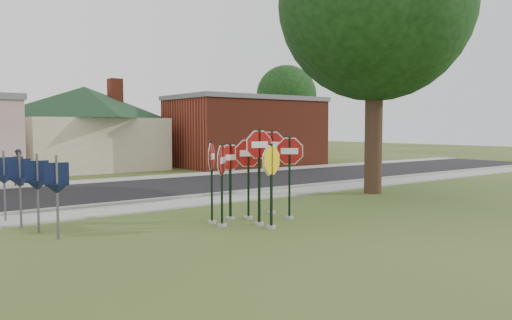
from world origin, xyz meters
TOP-DOWN VIEW (x-y plane):
  - ground at (0.00, 0.00)m, footprint 120.00×120.00m
  - sidewalk_near at (0.00, 5.50)m, footprint 60.00×1.60m
  - road at (0.00, 10.00)m, footprint 60.00×7.00m
  - sidewalk_far at (0.00, 14.30)m, footprint 60.00×1.60m
  - curb at (0.00, 6.50)m, footprint 60.00×0.20m
  - stop_sign_center at (-0.15, 1.00)m, footprint 1.05×0.24m
  - stop_sign_yellow at (-0.17, 0.44)m, footprint 1.05×0.37m
  - stop_sign_left at (-1.06, 1.44)m, footprint 0.82×0.77m
  - stop_sign_right at (1.10, 1.20)m, footprint 0.77×0.79m
  - stop_sign_back_right at (0.15, 1.91)m, footprint 1.01×0.48m
  - stop_sign_back_left at (-0.31, 2.16)m, footprint 1.02×0.24m
  - stop_sign_far_right at (1.23, 2.17)m, footprint 0.89×0.70m
  - stop_sign_far_left at (-1.06, 1.96)m, footprint 0.72×0.77m
  - route_sign_row at (-5.40, 4.50)m, footprint 1.43×4.63m
  - building_house at (2.00, 22.00)m, footprint 11.60×11.60m
  - building_brick at (12.00, 18.50)m, footprint 10.20×6.20m
  - oak_tree at (7.50, 3.50)m, footprint 11.24×10.64m
  - bg_tree_right at (22.00, 26.00)m, footprint 5.60×5.60m
  - pedestrian at (-3.48, 14.33)m, footprint 0.64×0.47m

SIDE VIEW (x-z plane):
  - ground at x=0.00m, z-range 0.00..0.00m
  - road at x=0.00m, z-range 0.00..0.04m
  - sidewalk_near at x=0.00m, z-range 0.00..0.06m
  - sidewalk_far at x=0.00m, z-range 0.00..0.06m
  - curb at x=0.00m, z-range 0.00..0.14m
  - pedestrian at x=-3.48m, z-range 0.06..1.69m
  - route_sign_row at x=-5.40m, z-range 0.22..2.22m
  - stop_sign_back_left at x=-0.31m, z-range 0.24..2.55m
  - stop_sign_yellow at x=-0.17m, z-range 0.25..2.60m
  - stop_sign_left at x=-1.06m, z-range 0.26..2.59m
  - stop_sign_far_left at x=-1.06m, z-range 0.26..2.63m
  - stop_sign_back_right at x=0.15m, z-range 0.29..2.75m
  - stop_sign_right at x=1.10m, z-range 0.30..2.81m
  - stop_sign_far_right at x=1.23m, z-range 0.35..3.03m
  - stop_sign_center at x=-0.15m, z-range 0.34..3.06m
  - building_brick at x=12.00m, z-range 0.03..4.78m
  - building_house at x=2.00m, z-range 0.55..6.75m
  - bg_tree_right at x=22.00m, z-range 1.38..9.78m
  - oak_tree at x=7.50m, z-range 1.83..13.16m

